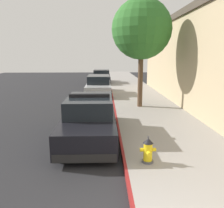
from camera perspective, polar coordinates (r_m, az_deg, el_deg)
ground_plane at (r=13.53m, az=-16.97°, el=-2.01°), size 29.59×60.00×0.20m
sidewalk_pavement at (r=13.24m, az=8.91°, el=-1.13°), size 3.72×60.00×0.16m
curb_painted_edge at (r=13.02m, az=0.66°, el=-1.20°), size 0.08×60.00×0.16m
police_cruiser at (r=8.54m, az=-5.55°, el=-3.75°), size 1.94×4.84×1.68m
parked_car_silver_ahead at (r=17.72m, az=-3.33°, el=4.47°), size 1.94×4.84×1.56m
parked_car_dark_far at (r=25.05m, az=-2.62°, el=6.68°), size 1.94×4.84×1.56m
fire_hydrant at (r=6.45m, az=8.96°, el=-11.38°), size 0.44×0.40×0.76m
street_tree at (r=13.17m, az=7.39°, el=17.96°), size 3.27×3.27×5.94m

